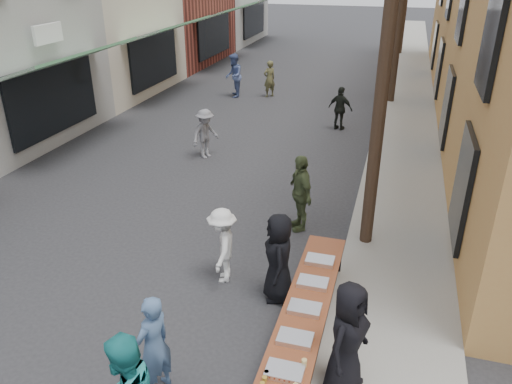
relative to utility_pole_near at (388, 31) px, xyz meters
The scene contains 20 objects.
ground 6.91m from the utility_pole_near, 145.10° to the right, with size 120.00×120.00×0.00m, color #28282B.
sidewalk 12.82m from the utility_pole_near, 86.66° to the left, with size 2.20×60.00×0.10m, color gray.
utility_pole_near is the anchor object (origin of this frame).
serving_table 5.03m from the utility_pole_near, 101.81° to the right, with size 0.70×4.00×0.75m.
catering_tray_sausage 6.17m from the utility_pole_near, 97.89° to the right, with size 0.50×0.33×0.08m, color maroon.
catering_tray_foil_b 5.67m from the utility_pole_near, 99.08° to the right, with size 0.50×0.33×0.08m, color #B2B2B7.
catering_tray_buns 5.17m from the utility_pole_near, 100.84° to the right, with size 0.50×0.33×0.08m, color tan.
catering_tray_foil_d 4.72m from the utility_pole_near, 103.42° to the right, with size 0.50×0.33×0.08m, color #B2B2B7.
catering_tray_buns_end 4.33m from the utility_pole_near, 107.58° to the right, with size 0.50×0.33×0.08m, color tan.
condiment_jar_b 6.36m from the utility_pole_near, 100.00° to the right, with size 0.07×0.07×0.08m, color #A57F26.
condiment_jar_c 6.28m from the utility_pole_near, 100.20° to the right, with size 0.07×0.07×0.08m, color #A57F26.
guest_front_a 4.56m from the utility_pole_near, 120.38° to the right, with size 0.84×0.54×1.71m, color black.
guest_front_b 6.68m from the utility_pole_near, 117.12° to the right, with size 0.59×0.39×1.63m, color #48648B.
guest_front_d 4.99m from the utility_pole_near, 140.36° to the right, with size 0.98×0.57×1.52m, color white.
guest_front_e 3.93m from the utility_pole_near, 169.07° to the left, with size 1.05×0.44×1.80m, color #475431.
server 5.50m from the utility_pole_near, 89.32° to the right, with size 0.85×0.55×1.74m, color black.
passerby_left 7.53m from the utility_pole_near, 143.49° to the left, with size 0.99×0.57×1.53m, color slate.
passerby_mid 8.81m from the utility_pole_near, 101.85° to the left, with size 0.91×0.38×1.55m, color black.
passerby_right 13.25m from the utility_pole_near, 114.45° to the left, with size 0.58×0.38×1.59m, color brown.
passerby_far 13.49m from the utility_pole_near, 121.34° to the left, with size 0.91×0.71×1.88m, color #51649E.
Camera 1 is at (4.63, -6.69, 5.74)m, focal length 35.00 mm.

